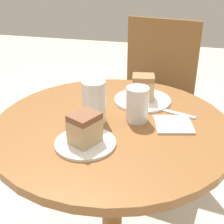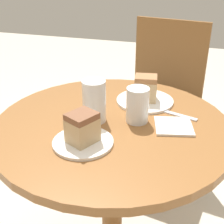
{
  "view_description": "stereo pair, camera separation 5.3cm",
  "coord_description": "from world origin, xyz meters",
  "views": [
    {
      "loc": [
        0.23,
        -0.94,
        1.3
      ],
      "look_at": [
        0.0,
        0.0,
        0.81
      ],
      "focal_mm": 50.0,
      "sensor_mm": 36.0,
      "label": 1
    },
    {
      "loc": [
        0.28,
        -0.93,
        1.3
      ],
      "look_at": [
        0.0,
        0.0,
        0.81
      ],
      "focal_mm": 50.0,
      "sensor_mm": 36.0,
      "label": 2
    }
  ],
  "objects": [
    {
      "name": "plate_near",
      "position": [
        0.08,
        0.2,
        0.77
      ],
      "size": [
        0.23,
        0.23,
        0.01
      ],
      "color": "white",
      "rests_on": "table"
    },
    {
      "name": "fork",
      "position": [
        0.2,
        0.12,
        0.77
      ],
      "size": [
        0.19,
        0.07,
        0.0
      ],
      "rotation": [
        0.0,
        0.0,
        2.84
      ],
      "color": "silver",
      "rests_on": "table"
    },
    {
      "name": "chair",
      "position": [
        0.07,
        0.81,
        0.5
      ],
      "size": [
        0.52,
        0.48,
        0.96
      ],
      "rotation": [
        0.0,
        0.0,
        -0.17
      ],
      "color": "brown",
      "rests_on": "ground_plane"
    },
    {
      "name": "cake_slice_near",
      "position": [
        0.08,
        0.2,
        0.82
      ],
      "size": [
        0.1,
        0.09,
        0.1
      ],
      "rotation": [
        0.0,
        0.0,
        1.73
      ],
      "color": "tan",
      "rests_on": "plate_near"
    },
    {
      "name": "napkin_stack",
      "position": [
        0.21,
        0.03,
        0.77
      ],
      "size": [
        0.15,
        0.15,
        0.01
      ],
      "rotation": [
        0.0,
        0.0,
        0.23
      ],
      "color": "silver",
      "rests_on": "table"
    },
    {
      "name": "glass_water",
      "position": [
        0.08,
        0.03,
        0.82
      ],
      "size": [
        0.08,
        0.08,
        0.13
      ],
      "color": "silver",
      "rests_on": "table"
    },
    {
      "name": "plate_far",
      "position": [
        -0.05,
        -0.16,
        0.77
      ],
      "size": [
        0.19,
        0.19,
        0.01
      ],
      "color": "white",
      "rests_on": "table"
    },
    {
      "name": "cake_slice_far",
      "position": [
        -0.05,
        -0.16,
        0.82
      ],
      "size": [
        0.11,
        0.11,
        0.1
      ],
      "rotation": [
        0.0,
        0.0,
        2.67
      ],
      "color": "tan",
      "rests_on": "plate_far"
    },
    {
      "name": "table",
      "position": [
        0.0,
        0.0,
        0.58
      ],
      "size": [
        0.84,
        0.84,
        0.77
      ],
      "color": "brown",
      "rests_on": "ground_plane"
    },
    {
      "name": "glass_lemonade",
      "position": [
        -0.06,
        -0.01,
        0.83
      ],
      "size": [
        0.08,
        0.08,
        0.15
      ],
      "color": "silver",
      "rests_on": "table"
    }
  ]
}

